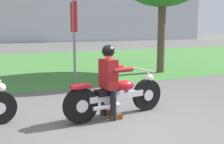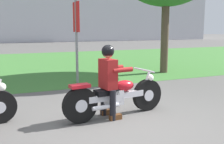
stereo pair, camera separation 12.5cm
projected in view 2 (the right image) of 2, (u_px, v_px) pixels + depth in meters
The scene contains 5 objects.
ground at pixel (120, 125), 4.78m from camera, with size 120.00×120.00×0.00m, color #565451.
grass_verge at pixel (41, 64), 13.11m from camera, with size 60.00×12.00×0.01m, color #3D7533.
motorcycle_lead at pixel (116, 96), 5.21m from camera, with size 2.18×0.66×0.89m.
rider_lead at pixel (109, 76), 5.06m from camera, with size 0.58×0.50×1.41m.
sign_banner at pixel (76, 28), 8.15m from camera, with size 0.08×0.60×2.60m.
Camera 2 is at (-1.93, -4.14, 1.71)m, focal length 42.88 mm.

